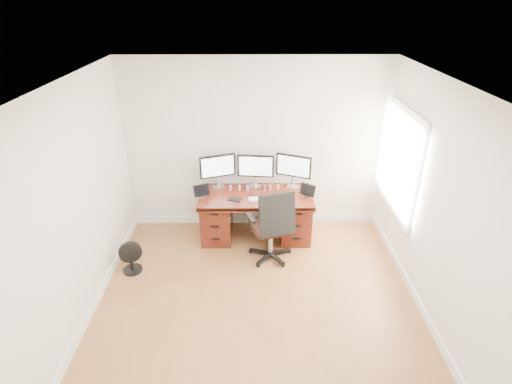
{
  "coord_description": "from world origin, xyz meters",
  "views": [
    {
      "loc": [
        -0.05,
        -3.52,
        3.51
      ],
      "look_at": [
        0.0,
        1.5,
        0.95
      ],
      "focal_mm": 28.0,
      "sensor_mm": 36.0,
      "label": 1
    }
  ],
  "objects_px": {
    "office_chair": "(272,237)",
    "keyboard": "(259,199)",
    "desk": "(256,214)",
    "floor_fan": "(131,258)",
    "monitor_center": "(256,167)"
  },
  "relations": [
    {
      "from": "monitor_center",
      "to": "floor_fan",
      "type": "bearing_deg",
      "value": -141.45
    },
    {
      "from": "floor_fan",
      "to": "monitor_center",
      "type": "bearing_deg",
      "value": 10.3
    },
    {
      "from": "office_chair",
      "to": "keyboard",
      "type": "xyz_separation_m",
      "value": [
        -0.18,
        0.44,
        0.38
      ]
    },
    {
      "from": "desk",
      "to": "office_chair",
      "type": "distance_m",
      "value": 0.65
    },
    {
      "from": "desk",
      "to": "keyboard",
      "type": "relative_size",
      "value": 5.84
    },
    {
      "from": "floor_fan",
      "to": "monitor_center",
      "type": "height_order",
      "value": "monitor_center"
    },
    {
      "from": "floor_fan",
      "to": "keyboard",
      "type": "xyz_separation_m",
      "value": [
        1.77,
        0.7,
        0.54
      ]
    },
    {
      "from": "office_chair",
      "to": "monitor_center",
      "type": "height_order",
      "value": "monitor_center"
    },
    {
      "from": "office_chair",
      "to": "floor_fan",
      "type": "bearing_deg",
      "value": 170.24
    },
    {
      "from": "floor_fan",
      "to": "monitor_center",
      "type": "xyz_separation_m",
      "value": [
        1.72,
        1.11,
        0.87
      ]
    },
    {
      "from": "monitor_center",
      "to": "keyboard",
      "type": "bearing_deg",
      "value": -78.35
    },
    {
      "from": "keyboard",
      "to": "desk",
      "type": "bearing_deg",
      "value": 93.8
    },
    {
      "from": "office_chair",
      "to": "monitor_center",
      "type": "xyz_separation_m",
      "value": [
        -0.22,
        0.84,
        0.71
      ]
    },
    {
      "from": "office_chair",
      "to": "desk",
      "type": "bearing_deg",
      "value": 92.61
    },
    {
      "from": "desk",
      "to": "monitor_center",
      "type": "distance_m",
      "value": 0.72
    }
  ]
}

